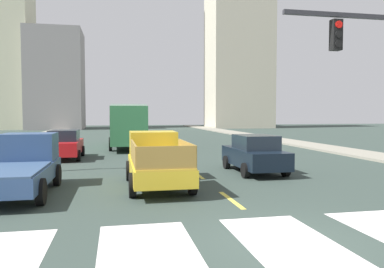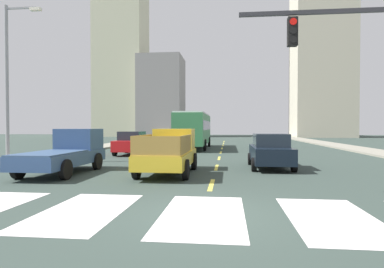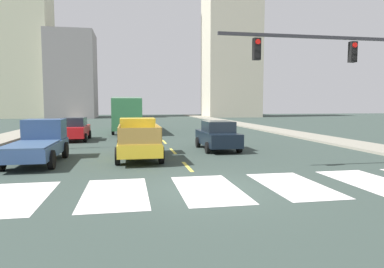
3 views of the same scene
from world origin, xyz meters
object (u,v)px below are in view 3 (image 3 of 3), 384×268
object	(u,v)px
pickup_stakebed	(138,139)
city_bus	(127,112)
sedan_far	(75,129)
traffic_signal_gantry	(379,67)
pickup_dark	(39,142)
sedan_mid	(218,136)

from	to	relation	value
pickup_stakebed	city_bus	size ratio (longest dim) A/B	0.48
city_bus	sedan_far	distance (m)	8.24
pickup_stakebed	traffic_signal_gantry	world-z (taller)	traffic_signal_gantry
pickup_dark	sedan_mid	xyz separation A→B (m)	(9.33, 2.53, -0.06)
pickup_dark	sedan_far	xyz separation A→B (m)	(0.18, 9.62, -0.06)
pickup_dark	traffic_signal_gantry	bearing A→B (deg)	-15.74
city_bus	sedan_mid	world-z (taller)	city_bus
pickup_stakebed	pickup_dark	bearing A→B (deg)	-174.12
pickup_stakebed	city_bus	bearing A→B (deg)	92.41
sedan_far	traffic_signal_gantry	world-z (taller)	traffic_signal_gantry
pickup_stakebed	pickup_dark	xyz separation A→B (m)	(-4.63, -0.46, -0.02)
pickup_stakebed	sedan_far	bearing A→B (deg)	116.20
sedan_mid	traffic_signal_gantry	distance (m)	9.12
pickup_dark	traffic_signal_gantry	xyz separation A→B (m)	(14.52, -4.17, 3.34)
city_bus	sedan_mid	distance (m)	15.30
pickup_dark	pickup_stakebed	bearing A→B (deg)	5.91
pickup_dark	traffic_signal_gantry	world-z (taller)	traffic_signal_gantry
pickup_stakebed	sedan_mid	xyz separation A→B (m)	(4.70, 2.07, -0.08)
sedan_mid	pickup_dark	bearing A→B (deg)	-163.80
pickup_dark	city_bus	bearing A→B (deg)	76.85
sedan_mid	sedan_far	bearing A→B (deg)	143.29
pickup_stakebed	traffic_signal_gantry	distance (m)	11.41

